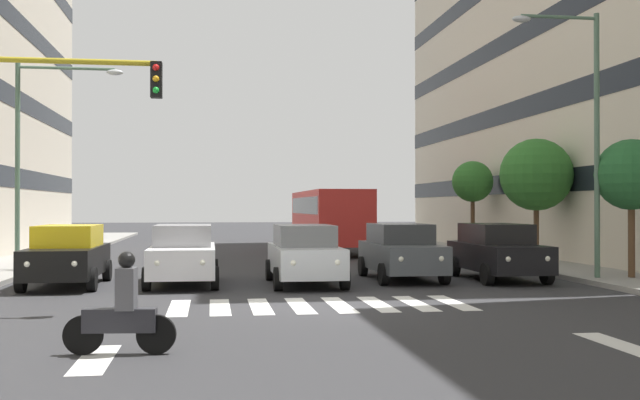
% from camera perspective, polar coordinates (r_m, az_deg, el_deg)
% --- Properties ---
extents(ground_plane, '(180.00, 180.00, 0.00)m').
position_cam_1_polar(ground_plane, '(17.22, -0.04, -8.01)').
color(ground_plane, '#2D2D30').
extents(crosswalk_markings, '(6.75, 2.80, 0.01)m').
position_cam_1_polar(crosswalk_markings, '(17.22, -0.04, -8.00)').
color(crosswalk_markings, silver).
rests_on(crosswalk_markings, ground_plane).
extents(lane_arrow_0, '(0.50, 2.20, 0.01)m').
position_cam_1_polar(lane_arrow_0, '(13.35, 21.77, -10.15)').
color(lane_arrow_0, silver).
rests_on(lane_arrow_0, ground_plane).
extents(lane_arrow_1, '(0.50, 2.20, 0.01)m').
position_cam_1_polar(lane_arrow_1, '(11.73, -16.71, -11.52)').
color(lane_arrow_1, silver).
rests_on(lane_arrow_1, ground_plane).
extents(car_0, '(2.02, 4.44, 1.72)m').
position_cam_1_polar(car_0, '(23.61, 13.33, -3.80)').
color(car_0, black).
rests_on(car_0, ground_plane).
extents(car_1, '(2.02, 4.44, 1.72)m').
position_cam_1_polar(car_1, '(23.13, 6.18, -3.88)').
color(car_1, '#474C51').
rests_on(car_1, ground_plane).
extents(car_2, '(2.02, 4.44, 1.72)m').
position_cam_1_polar(car_2, '(21.57, -1.17, -4.13)').
color(car_2, '#B2B7BC').
rests_on(car_2, ground_plane).
extents(car_3, '(2.02, 4.44, 1.72)m').
position_cam_1_polar(car_3, '(21.89, -10.38, -4.07)').
color(car_3, silver).
rests_on(car_3, ground_plane).
extents(car_4, '(2.02, 4.44, 1.72)m').
position_cam_1_polar(car_4, '(22.34, -18.65, -3.98)').
color(car_4, black).
rests_on(car_4, ground_plane).
extents(bus_behind_traffic, '(2.78, 10.50, 3.00)m').
position_cam_1_polar(bus_behind_traffic, '(36.95, 0.68, -1.10)').
color(bus_behind_traffic, red).
rests_on(bus_behind_traffic, ground_plane).
extents(motorcycle_with_rider, '(1.70, 0.39, 1.57)m').
position_cam_1_polar(motorcycle_with_rider, '(11.90, -14.83, -8.24)').
color(motorcycle_with_rider, black).
rests_on(motorcycle_with_rider, ground_plane).
extents(traffic_light_gantry, '(4.47, 0.36, 5.50)m').
position_cam_1_polar(traffic_light_gantry, '(16.84, -22.54, 4.51)').
color(traffic_light_gantry, '#AD991E').
rests_on(traffic_light_gantry, ground_plane).
extents(street_lamp_left, '(2.71, 0.28, 7.83)m').
position_cam_1_polar(street_lamp_left, '(23.58, 19.46, 5.89)').
color(street_lamp_left, '#4C6B56').
rests_on(street_lamp_left, sidewalk_left).
extents(street_lamp_right, '(3.52, 0.28, 6.93)m').
position_cam_1_polar(street_lamp_right, '(26.99, -20.73, 4.26)').
color(street_lamp_right, '#4C6B56').
rests_on(street_lamp_right, sidewalk_right).
extents(street_tree_0, '(2.11, 2.11, 4.10)m').
position_cam_1_polar(street_tree_0, '(24.07, 22.59, 1.76)').
color(street_tree_0, '#513823').
rests_on(street_tree_0, sidewalk_left).
extents(street_tree_1, '(2.75, 2.75, 4.69)m').
position_cam_1_polar(street_tree_1, '(29.64, 16.12, 1.85)').
color(street_tree_1, '#513823').
rests_on(street_tree_1, sidewalk_left).
extents(street_tree_2, '(1.95, 1.95, 4.26)m').
position_cam_1_polar(street_tree_2, '(36.28, 11.53, 1.35)').
color(street_tree_2, '#513823').
rests_on(street_tree_2, sidewalk_left).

